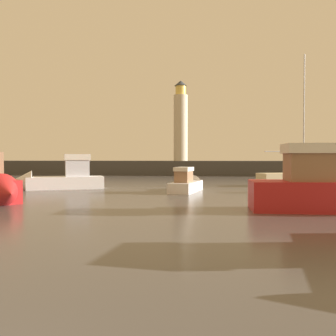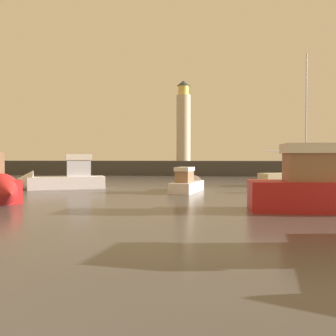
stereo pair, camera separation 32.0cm
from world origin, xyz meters
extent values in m
plane|color=#4C4742|center=(0.00, 27.59, 0.00)|extent=(220.00, 220.00, 0.00)
cube|color=#423F3D|center=(0.00, 55.18, 1.11)|extent=(88.69, 5.49, 2.22)
cylinder|color=beige|center=(-2.66, 55.18, 7.34)|extent=(2.18, 2.18, 10.25)
cylinder|color=#F2CC59|center=(-2.66, 55.18, 13.18)|extent=(1.63, 1.63, 1.43)
cone|color=#33383D|center=(-2.66, 55.18, 14.31)|extent=(1.96, 1.96, 0.82)
cube|color=white|center=(0.68, 26.76, 0.40)|extent=(2.40, 5.13, 0.80)
cone|color=white|center=(1.16, 29.58, 0.44)|extent=(1.76, 1.68, 1.54)
cube|color=#8C6647|center=(0.56, 26.00, 1.23)|extent=(1.32, 1.99, 0.86)
cube|color=silver|center=(0.56, 26.00, 1.81)|extent=(1.45, 2.18, 0.30)
cone|color=#B21E1E|center=(-8.29, 16.56, 0.76)|extent=(2.80, 2.81, 2.05)
cube|color=white|center=(-9.85, 28.03, 0.53)|extent=(6.62, 4.64, 1.05)
cone|color=white|center=(-13.18, 26.44, 0.58)|extent=(2.61, 2.67, 2.05)
cube|color=silver|center=(-8.96, 28.46, 1.77)|extent=(2.38, 2.11, 1.43)
cube|color=silver|center=(-8.96, 28.46, 2.74)|extent=(2.62, 2.32, 0.50)
cube|color=#B21E1E|center=(8.33, 17.19, 0.75)|extent=(7.10, 2.76, 1.50)
cube|color=#8C6647|center=(7.95, 17.18, 2.19)|extent=(2.78, 2.09, 1.39)
cube|color=silver|center=(7.95, 17.18, 3.13)|extent=(3.06, 2.30, 0.49)
cube|color=beige|center=(10.67, 34.79, 0.61)|extent=(7.81, 4.76, 1.22)
cylinder|color=#B7B7BC|center=(11.38, 35.08, 6.94)|extent=(0.12, 0.12, 11.44)
cylinder|color=#B7B7BC|center=(9.44, 34.29, 3.28)|extent=(3.91, 1.66, 0.09)
sphere|color=red|center=(6.21, 26.60, 0.48)|extent=(0.97, 0.97, 0.97)
camera|label=1|loc=(3.16, -2.00, 2.65)|focal=39.26mm
camera|label=2|loc=(3.47, -1.95, 2.65)|focal=39.26mm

